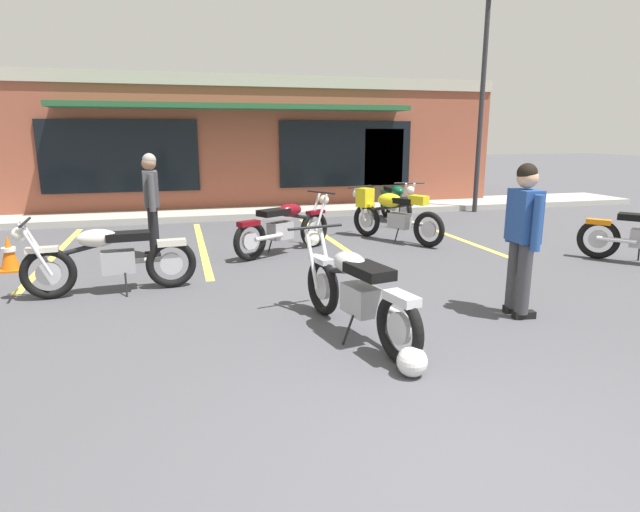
{
  "coord_description": "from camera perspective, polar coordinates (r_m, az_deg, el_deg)",
  "views": [
    {
      "loc": [
        -1.56,
        -2.19,
        1.97
      ],
      "look_at": [
        0.03,
        3.67,
        0.55
      ],
      "focal_mm": 29.4,
      "sensor_mm": 36.0,
      "label": 1
    }
  ],
  "objects": [
    {
      "name": "motorcycle_green_cafe_racer",
      "position": [
        7.05,
        -21.96,
        -0.15
      ],
      "size": [
        2.11,
        0.66,
        0.98
      ],
      "color": "black",
      "rests_on": "ground_plane"
    },
    {
      "name": "motorcycle_blue_standard",
      "position": [
        12.13,
        8.2,
        5.89
      ],
      "size": [
        0.67,
        2.11,
        0.98
      ],
      "color": "black",
      "rests_on": "ground_plane"
    },
    {
      "name": "motorcycle_red_sportbike",
      "position": [
        8.79,
        -3.84,
        3.26
      ],
      "size": [
        1.88,
        1.33,
        0.98
      ],
      "color": "black",
      "rests_on": "ground_plane"
    },
    {
      "name": "brick_storefront_building",
      "position": [
        16.62,
        -10.03,
        12.05
      ],
      "size": [
        14.08,
        7.1,
        3.4
      ],
      "color": "brown",
      "rests_on": "ground_plane"
    },
    {
      "name": "person_in_shorts_foreground",
      "position": [
        8.81,
        -17.88,
        5.89
      ],
      "size": [
        0.3,
        0.61,
        1.68
      ],
      "color": "black",
      "rests_on": "ground_plane"
    },
    {
      "name": "motorcycle_foreground_classic",
      "position": [
        5.19,
        3.89,
        -3.77
      ],
      "size": [
        0.84,
        2.09,
        0.98
      ],
      "color": "black",
      "rests_on": "ground_plane"
    },
    {
      "name": "sidewalk_kerb",
      "position": [
        13.28,
        -8.32,
        4.8
      ],
      "size": [
        22.0,
        1.8,
        0.14
      ],
      "primitive_type": "cube",
      "color": "#A8A59E",
      "rests_on": "ground_plane"
    },
    {
      "name": "motorcycle_silver_naked",
      "position": [
        9.92,
        7.79,
        4.68
      ],
      "size": [
        1.29,
        1.9,
        0.98
      ],
      "color": "black",
      "rests_on": "ground_plane"
    },
    {
      "name": "person_in_black_shirt",
      "position": [
        6.02,
        21.21,
        2.52
      ],
      "size": [
        0.3,
        0.61,
        1.68
      ],
      "color": "black",
      "rests_on": "ground_plane"
    },
    {
      "name": "traffic_cone",
      "position": [
        8.93,
        -30.75,
        0.24
      ],
      "size": [
        0.34,
        0.34,
        0.53
      ],
      "color": "orange",
      "rests_on": "ground_plane"
    },
    {
      "name": "helmet_on_pavement",
      "position": [
        4.49,
        9.97,
        -11.23
      ],
      "size": [
        0.26,
        0.26,
        0.26
      ],
      "color": "silver",
      "rests_on": "ground_plane"
    },
    {
      "name": "ground_plane",
      "position": [
        6.25,
        0.07,
        -5.22
      ],
      "size": [
        80.0,
        80.0,
        0.0
      ],
      "primitive_type": "plane",
      "color": "#47474C"
    },
    {
      "name": "painted_stall_lines",
      "position": [
        9.78,
        -5.7,
        1.49
      ],
      "size": [
        7.32,
        4.8,
        0.01
      ],
      "color": "#DBCC4C",
      "rests_on": "ground_plane"
    },
    {
      "name": "parking_lot_lamp_post",
      "position": [
        14.05,
        17.63,
        18.6
      ],
      "size": [
        0.24,
        0.76,
        5.38
      ],
      "color": "#2D2D33",
      "rests_on": "ground_plane"
    }
  ]
}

